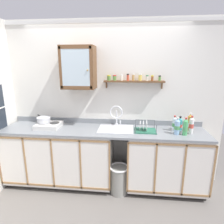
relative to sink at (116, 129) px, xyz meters
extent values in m
plane|color=slate|center=(-0.20, -0.47, -0.95)|extent=(6.13, 6.13, 0.00)
cube|color=silver|center=(-0.20, 0.28, 0.34)|extent=(3.73, 0.05, 2.58)
cube|color=white|center=(-0.20, 0.25, 1.58)|extent=(3.73, 0.02, 0.05)
cube|color=black|center=(-0.90, -0.01, -0.91)|extent=(1.65, 0.54, 0.08)
cube|color=silver|center=(-0.90, -0.04, -0.45)|extent=(1.68, 0.60, 0.84)
cube|color=#997047|center=(-0.90, -0.35, -0.07)|extent=(1.68, 0.01, 0.03)
cube|color=#997047|center=(-0.90, -0.35, -0.82)|extent=(1.68, 0.01, 0.03)
cube|color=#997047|center=(-1.32, -0.35, -0.45)|extent=(0.02, 0.01, 0.77)
cube|color=#997047|center=(-0.90, -0.35, -0.45)|extent=(0.02, 0.01, 0.77)
cube|color=#997047|center=(-0.48, -0.35, -0.45)|extent=(0.02, 0.01, 0.77)
cube|color=#997047|center=(-0.06, -0.35, -0.45)|extent=(0.02, 0.01, 0.77)
cube|color=black|center=(0.77, -0.01, -0.91)|extent=(1.13, 0.54, 0.08)
cube|color=silver|center=(0.77, -0.04, -0.45)|extent=(1.15, 0.60, 0.84)
cube|color=#997047|center=(0.77, -0.35, -0.07)|extent=(1.15, 0.01, 0.03)
cube|color=#997047|center=(0.77, -0.35, -0.82)|extent=(1.15, 0.01, 0.03)
cube|color=#997047|center=(0.20, -0.35, -0.45)|extent=(0.02, 0.01, 0.77)
cube|color=#997047|center=(0.58, -0.35, -0.45)|extent=(0.02, 0.01, 0.77)
cube|color=#997047|center=(0.96, -0.35, -0.45)|extent=(0.02, 0.01, 0.77)
cube|color=#997047|center=(1.35, -0.35, -0.45)|extent=(0.02, 0.01, 0.77)
cube|color=gray|center=(-0.20, -0.04, -0.01)|extent=(3.09, 0.63, 0.03)
cube|color=gray|center=(-0.20, 0.25, 0.04)|extent=(3.09, 0.02, 0.08)
cube|color=silver|center=(0.00, -0.02, 0.01)|extent=(0.53, 0.42, 0.01)
cube|color=slate|center=(0.00, -0.02, -0.10)|extent=(0.45, 0.34, 0.01)
cube|color=slate|center=(0.00, 0.15, -0.05)|extent=(0.45, 0.01, 0.10)
cube|color=slate|center=(0.00, -0.20, -0.05)|extent=(0.45, 0.01, 0.10)
cylinder|color=#4C4C51|center=(0.00, -0.02, -0.10)|extent=(0.04, 0.04, 0.01)
cylinder|color=silver|center=(-0.01, 0.20, 0.01)|extent=(0.05, 0.05, 0.02)
cylinder|color=silver|center=(-0.01, 0.20, 0.13)|extent=(0.02, 0.02, 0.21)
torus|color=silver|center=(-0.01, 0.11, 0.24)|extent=(0.20, 0.02, 0.20)
cylinder|color=silver|center=(0.05, 0.20, 0.05)|extent=(0.02, 0.02, 0.06)
cube|color=silver|center=(-1.05, -0.04, 0.03)|extent=(0.36, 0.34, 0.07)
cylinder|color=#2D2D2D|center=(-1.14, -0.02, 0.07)|extent=(0.15, 0.15, 0.01)
cylinder|color=#2D2D2D|center=(-0.96, -0.02, 0.07)|extent=(0.15, 0.15, 0.01)
cylinder|color=black|center=(-1.14, -0.19, 0.03)|extent=(0.03, 0.02, 0.03)
cylinder|color=black|center=(-0.96, -0.19, 0.03)|extent=(0.03, 0.02, 0.03)
cylinder|color=silver|center=(-1.14, -0.02, 0.11)|extent=(0.20, 0.20, 0.08)
torus|color=silver|center=(-1.14, -0.02, 0.15)|extent=(0.21, 0.21, 0.01)
cylinder|color=black|center=(-1.26, 0.11, 0.14)|extent=(0.13, 0.13, 0.02)
cylinder|color=#8CB7E0|center=(0.87, -0.14, 0.10)|extent=(0.07, 0.07, 0.19)
cone|color=#8CB7E0|center=(0.87, -0.14, 0.21)|extent=(0.07, 0.07, 0.03)
cylinder|color=white|center=(0.87, -0.14, 0.24)|extent=(0.03, 0.03, 0.02)
cylinder|color=#4C9959|center=(0.87, -0.14, 0.10)|extent=(0.08, 0.08, 0.05)
cylinder|color=silver|center=(0.86, 0.01, 0.09)|extent=(0.06, 0.06, 0.19)
cone|color=silver|center=(0.86, 0.01, 0.20)|extent=(0.06, 0.06, 0.03)
cylinder|color=red|center=(0.86, 0.01, 0.23)|extent=(0.03, 0.03, 0.02)
cylinder|color=#4C9959|center=(0.86, 0.01, 0.09)|extent=(0.06, 0.06, 0.05)
cylinder|color=white|center=(1.08, -0.09, 0.11)|extent=(0.06, 0.06, 0.21)
cone|color=white|center=(1.08, -0.09, 0.23)|extent=(0.06, 0.06, 0.03)
cylinder|color=red|center=(1.08, -0.09, 0.25)|extent=(0.03, 0.03, 0.02)
cylinder|color=#D84C3F|center=(1.08, -0.09, 0.12)|extent=(0.06, 0.06, 0.06)
cylinder|color=gold|center=(1.09, 0.03, 0.11)|extent=(0.07, 0.07, 0.22)
cone|color=gold|center=(1.09, 0.03, 0.24)|extent=(0.07, 0.07, 0.03)
cylinder|color=white|center=(1.09, 0.03, 0.26)|extent=(0.03, 0.03, 0.02)
cylinder|color=white|center=(1.09, 0.03, 0.09)|extent=(0.07, 0.07, 0.06)
cylinder|color=#4CB266|center=(0.98, -0.15, 0.10)|extent=(0.06, 0.06, 0.20)
cone|color=#4CB266|center=(0.98, -0.15, 0.22)|extent=(0.06, 0.06, 0.03)
cylinder|color=red|center=(0.98, -0.15, 0.24)|extent=(0.03, 0.03, 0.02)
cylinder|color=#4C9959|center=(0.98, -0.15, 0.09)|extent=(0.07, 0.07, 0.06)
cylinder|color=teal|center=(0.96, 0.05, 0.08)|extent=(0.07, 0.07, 0.16)
cone|color=teal|center=(0.96, 0.05, 0.18)|extent=(0.07, 0.07, 0.03)
cylinder|color=#262626|center=(0.96, 0.05, 0.20)|extent=(0.03, 0.03, 0.02)
cylinder|color=#D84C3F|center=(0.96, 0.05, 0.07)|extent=(0.07, 0.07, 0.05)
cube|color=#26664C|center=(0.44, -0.05, 0.01)|extent=(0.31, 0.26, 0.01)
cylinder|color=#4C4F54|center=(0.30, -0.17, 0.07)|extent=(0.01, 0.01, 0.12)
cylinder|color=#4C4F54|center=(0.58, -0.17, 0.07)|extent=(0.01, 0.01, 0.12)
cylinder|color=#4C4F54|center=(0.30, 0.07, 0.07)|extent=(0.01, 0.01, 0.12)
cylinder|color=#4C4F54|center=(0.58, 0.07, 0.07)|extent=(0.01, 0.01, 0.12)
cylinder|color=#4C4F54|center=(0.44, -0.17, 0.14)|extent=(0.29, 0.01, 0.01)
cylinder|color=#4C4F54|center=(0.44, 0.07, 0.14)|extent=(0.29, 0.01, 0.01)
cylinder|color=white|center=(0.36, -0.05, 0.09)|extent=(0.01, 0.14, 0.14)
cylinder|color=white|center=(0.41, -0.05, 0.09)|extent=(0.01, 0.13, 0.13)
cylinder|color=white|center=(0.46, -0.05, 0.09)|extent=(0.01, 0.16, 0.16)
cube|color=brown|center=(-0.57, 0.10, 0.91)|extent=(0.50, 0.31, 0.63)
cube|color=silver|center=(-0.57, -0.05, 0.91)|extent=(0.41, 0.01, 0.51)
cube|color=brown|center=(-0.80, -0.06, 0.91)|extent=(0.04, 0.01, 0.59)
cube|color=brown|center=(-0.35, -0.06, 0.91)|extent=(0.04, 0.01, 0.59)
cube|color=brown|center=(-0.57, -0.06, 1.19)|extent=(0.47, 0.01, 0.05)
cube|color=brown|center=(-0.57, -0.06, 0.63)|extent=(0.47, 0.01, 0.05)
sphere|color=olive|center=(-0.40, -0.07, 0.88)|extent=(0.02, 0.02, 0.02)
cube|color=brown|center=(0.26, 0.19, 0.71)|extent=(0.92, 0.14, 0.02)
cube|color=brown|center=(-0.17, 0.24, 0.65)|extent=(0.02, 0.03, 0.10)
cube|color=brown|center=(0.68, 0.24, 0.65)|extent=(0.02, 0.03, 0.10)
cylinder|color=#598C3F|center=(-0.13, 0.18, 0.75)|extent=(0.05, 0.05, 0.07)
cylinder|color=yellow|center=(-0.13, 0.18, 0.79)|extent=(0.05, 0.05, 0.02)
cylinder|color=#598C3F|center=(-0.04, 0.19, 0.75)|extent=(0.05, 0.05, 0.07)
cylinder|color=red|center=(-0.04, 0.19, 0.79)|extent=(0.05, 0.05, 0.02)
cylinder|color=silver|center=(0.07, 0.19, 0.76)|extent=(0.04, 0.04, 0.08)
cylinder|color=white|center=(0.07, 0.19, 0.80)|extent=(0.04, 0.04, 0.02)
cylinder|color=#CC4C33|center=(0.16, 0.18, 0.76)|extent=(0.04, 0.04, 0.09)
cylinder|color=black|center=(0.16, 0.18, 0.81)|extent=(0.04, 0.04, 0.02)
cylinder|color=tan|center=(0.24, 0.19, 0.76)|extent=(0.04, 0.04, 0.09)
cylinder|color=white|center=(0.24, 0.19, 0.81)|extent=(0.04, 0.04, 0.02)
cylinder|color=#E0C659|center=(0.35, 0.20, 0.76)|extent=(0.05, 0.05, 0.09)
cylinder|color=white|center=(0.35, 0.20, 0.81)|extent=(0.05, 0.05, 0.02)
cylinder|color=silver|center=(0.45, 0.18, 0.75)|extent=(0.04, 0.04, 0.07)
cylinder|color=#33723F|center=(0.45, 0.18, 0.79)|extent=(0.04, 0.04, 0.02)
cylinder|color=brown|center=(0.53, 0.19, 0.75)|extent=(0.04, 0.04, 0.07)
cylinder|color=yellow|center=(0.53, 0.19, 0.79)|extent=(0.04, 0.04, 0.02)
cylinder|color=#598C3F|center=(0.64, 0.18, 0.75)|extent=(0.04, 0.04, 0.06)
cylinder|color=black|center=(0.64, 0.18, 0.79)|extent=(0.04, 0.04, 0.02)
cylinder|color=gray|center=(0.07, -0.22, -0.74)|extent=(0.26, 0.26, 0.43)
torus|color=white|center=(0.07, -0.22, -0.52)|extent=(0.29, 0.29, 0.03)
camera|label=1|loc=(0.23, -2.74, 0.97)|focal=30.45mm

